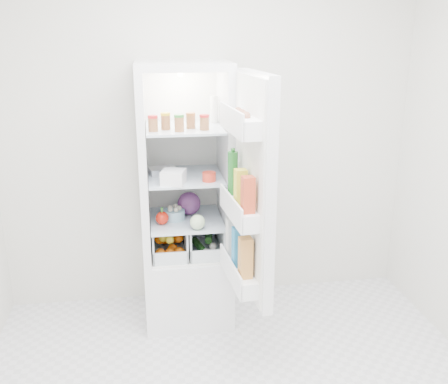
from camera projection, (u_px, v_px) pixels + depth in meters
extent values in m
cube|color=silver|center=(209.00, 130.00, 3.60)|extent=(3.00, 0.02, 2.60)
cube|color=silver|center=(187.00, 281.00, 3.62)|extent=(0.60, 0.60, 0.50)
cube|color=silver|center=(182.00, 65.00, 3.15)|extent=(0.60, 0.60, 0.05)
cube|color=silver|center=(182.00, 155.00, 3.61)|extent=(0.60, 0.05, 1.25)
cube|color=silver|center=(143.00, 166.00, 3.31)|extent=(0.05, 0.60, 1.25)
cube|color=silver|center=(225.00, 163.00, 3.39)|extent=(0.05, 0.60, 1.25)
cube|color=white|center=(182.00, 156.00, 3.58)|extent=(0.50, 0.01, 1.25)
sphere|color=white|center=(180.00, 73.00, 3.37)|extent=(0.05, 0.05, 0.05)
cube|color=silver|center=(186.00, 219.00, 3.45)|extent=(0.49, 0.53, 0.01)
cube|color=silver|center=(185.00, 176.00, 3.35)|extent=(0.49, 0.53, 0.02)
cube|color=silver|center=(184.00, 128.00, 3.25)|extent=(0.49, 0.53, 0.02)
cylinder|color=#B21919|center=(153.00, 125.00, 3.08)|extent=(0.06, 0.06, 0.08)
cylinder|color=gold|center=(166.00, 123.00, 3.14)|extent=(0.06, 0.06, 0.08)
cylinder|color=#267226|center=(179.00, 125.00, 3.08)|extent=(0.06, 0.06, 0.08)
cylinder|color=brown|center=(191.00, 122.00, 3.18)|extent=(0.06, 0.06, 0.08)
cylinder|color=#B21919|center=(204.00, 123.00, 3.13)|extent=(0.06, 0.06, 0.08)
cylinder|color=silver|center=(214.00, 109.00, 3.36)|extent=(0.05, 0.05, 0.18)
cube|color=white|center=(173.00, 177.00, 3.14)|extent=(0.17, 0.17, 0.09)
cylinder|color=red|center=(209.00, 177.00, 3.21)|extent=(0.11, 0.11, 0.06)
cube|color=silver|center=(163.00, 171.00, 3.37)|extent=(0.20, 0.17, 0.04)
sphere|color=#5A1E51|center=(189.00, 203.00, 3.50)|extent=(0.16, 0.16, 0.16)
sphere|color=red|center=(162.00, 218.00, 3.33)|extent=(0.09, 0.09, 0.09)
cylinder|color=#91C0D8|center=(174.00, 215.00, 3.42)|extent=(0.18, 0.18, 0.07)
sphere|color=beige|center=(198.00, 222.00, 3.24)|extent=(0.10, 0.10, 0.10)
sphere|color=orange|center=(161.00, 254.00, 3.36)|extent=(0.07, 0.07, 0.07)
sphere|color=orange|center=(170.00, 253.00, 3.37)|extent=(0.07, 0.07, 0.07)
sphere|color=orange|center=(180.00, 252.00, 3.38)|extent=(0.07, 0.07, 0.07)
sphere|color=orange|center=(160.00, 239.00, 3.46)|extent=(0.07, 0.07, 0.07)
sphere|color=orange|center=(169.00, 239.00, 3.47)|extent=(0.07, 0.07, 0.07)
sphere|color=orange|center=(178.00, 238.00, 3.48)|extent=(0.07, 0.07, 0.07)
sphere|color=orange|center=(164.00, 239.00, 3.59)|extent=(0.07, 0.07, 0.07)
sphere|color=orange|center=(174.00, 239.00, 3.61)|extent=(0.07, 0.07, 0.07)
sphere|color=orange|center=(173.00, 249.00, 3.43)|extent=(0.07, 0.07, 0.07)
sphere|color=yellow|center=(163.00, 238.00, 3.40)|extent=(0.06, 0.06, 0.06)
sphere|color=yellow|center=(173.00, 231.00, 3.51)|extent=(0.06, 0.06, 0.06)
sphere|color=yellow|center=(170.00, 239.00, 3.36)|extent=(0.06, 0.06, 0.06)
cylinder|color=#194818|center=(199.00, 245.00, 3.52)|extent=(0.09, 0.21, 0.05)
cylinder|color=#194818|center=(209.00, 235.00, 3.56)|extent=(0.08, 0.21, 0.05)
sphere|color=white|center=(206.00, 252.00, 3.41)|extent=(0.05, 0.05, 0.05)
sphere|color=white|center=(213.00, 246.00, 3.43)|extent=(0.05, 0.05, 0.05)
cube|color=silver|center=(255.00, 188.00, 2.84)|extent=(0.11, 0.60, 1.30)
cube|color=white|center=(249.00, 189.00, 2.83)|extent=(0.06, 0.56, 1.26)
cube|color=white|center=(241.00, 124.00, 2.71)|extent=(0.15, 0.51, 0.10)
cube|color=white|center=(240.00, 210.00, 2.86)|extent=(0.15, 0.51, 0.10)
cube|color=white|center=(239.00, 273.00, 2.98)|extent=(0.15, 0.51, 0.10)
sphere|color=brown|center=(246.00, 116.00, 2.58)|extent=(0.05, 0.05, 0.05)
sphere|color=brown|center=(242.00, 114.00, 2.65)|extent=(0.05, 0.05, 0.05)
sphere|color=brown|center=(238.00, 111.00, 2.73)|extent=(0.05, 0.05, 0.05)
cylinder|color=#1C6222|center=(233.00, 173.00, 2.94)|extent=(0.06, 0.06, 0.26)
cube|color=yellow|center=(241.00, 187.00, 2.79)|extent=(0.07, 0.07, 0.20)
cube|color=#CF4324|center=(248.00, 195.00, 2.65)|extent=(0.07, 0.07, 0.20)
cube|color=white|center=(232.00, 237.00, 3.07)|extent=(0.08, 0.08, 0.24)
cube|color=#2A92D4|center=(239.00, 247.00, 2.93)|extent=(0.08, 0.08, 0.24)
cube|color=#D98C3D|center=(246.00, 258.00, 2.79)|extent=(0.08, 0.08, 0.24)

